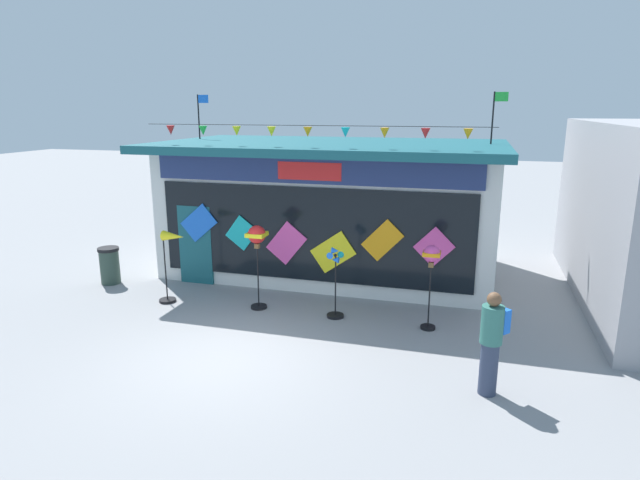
# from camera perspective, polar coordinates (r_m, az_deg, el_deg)

# --- Properties ---
(ground_plane) EXTENTS (80.00, 80.00, 0.00)m
(ground_plane) POSITION_cam_1_polar(r_m,az_deg,el_deg) (10.09, -9.85, -12.02)
(ground_plane) COLOR gray
(kite_shop_building) EXTENTS (8.81, 5.20, 4.74)m
(kite_shop_building) POSITION_cam_1_polar(r_m,az_deg,el_deg) (14.56, 1.43, 3.64)
(kite_shop_building) COLOR silver
(kite_shop_building) RESTS_ON ground_plane
(wind_spinner_far_left) EXTENTS (0.72, 0.38, 1.69)m
(wind_spinner_far_left) POSITION_cam_1_polar(r_m,az_deg,el_deg) (12.55, -15.51, -1.27)
(wind_spinner_far_left) COLOR black
(wind_spinner_far_left) RESTS_ON ground_plane
(wind_spinner_left) EXTENTS (0.40, 0.40, 1.90)m
(wind_spinner_left) POSITION_cam_1_polar(r_m,az_deg,el_deg) (11.74, -6.71, -0.22)
(wind_spinner_left) COLOR black
(wind_spinner_left) RESTS_ON ground_plane
(wind_spinner_center_left) EXTENTS (0.37, 0.37, 1.56)m
(wind_spinner_center_left) POSITION_cam_1_polar(r_m,az_deg,el_deg) (11.33, 1.63, -4.29)
(wind_spinner_center_left) COLOR black
(wind_spinner_center_left) RESTS_ON ground_plane
(wind_spinner_center_right) EXTENTS (0.34, 0.34, 1.75)m
(wind_spinner_center_right) POSITION_cam_1_polar(r_m,az_deg,el_deg) (10.80, 11.74, -2.38)
(wind_spinner_center_right) COLOR black
(wind_spinner_center_right) RESTS_ON ground_plane
(person_near_camera) EXTENTS (0.45, 0.47, 1.68)m
(person_near_camera) POSITION_cam_1_polar(r_m,az_deg,el_deg) (8.79, 17.78, -10.17)
(person_near_camera) COLOR #333D56
(person_near_camera) RESTS_ON ground_plane
(trash_bin) EXTENTS (0.52, 0.52, 0.94)m
(trash_bin) POSITION_cam_1_polar(r_m,az_deg,el_deg) (14.65, -21.46, -2.51)
(trash_bin) COLOR #2D4238
(trash_bin) RESTS_ON ground_plane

